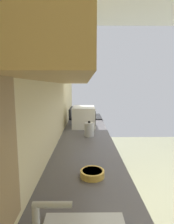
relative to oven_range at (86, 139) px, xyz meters
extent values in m
cube|color=beige|center=(-1.65, 0.37, 0.92)|extent=(4.33, 0.12, 2.77)
cube|color=tan|center=(-2.04, 0.01, -0.03)|extent=(3.39, 0.59, 0.89)
cube|color=#4D4B50|center=(-2.04, 0.01, 0.43)|extent=(3.42, 0.62, 0.02)
cube|color=#332819|center=(-2.04, -0.28, -0.03)|extent=(0.01, 0.01, 0.82)
cube|color=#332819|center=(-1.62, -0.28, -0.03)|extent=(0.01, 0.01, 0.82)
cube|color=#332819|center=(-1.19, -0.28, -0.03)|extent=(0.01, 0.01, 0.82)
cube|color=#332819|center=(-0.77, -0.28, -0.03)|extent=(0.01, 0.01, 0.82)
cube|color=tan|center=(-2.04, 0.15, 1.35)|extent=(2.10, 0.33, 0.56)
cube|color=black|center=(0.00, 0.00, -0.02)|extent=(0.67, 0.62, 0.91)
cube|color=black|center=(0.00, -0.32, -0.06)|extent=(0.52, 0.01, 0.50)
cube|color=black|center=(0.00, 0.00, 0.45)|extent=(0.64, 0.59, 0.02)
cube|color=black|center=(0.00, 0.29, 0.53)|extent=(0.64, 0.04, 0.18)
cylinder|color=#38383D|center=(-0.15, -0.11, 0.46)|extent=(0.11, 0.11, 0.01)
cylinder|color=#38383D|center=(0.15, -0.11, 0.46)|extent=(0.11, 0.11, 0.01)
cylinder|color=#38383D|center=(-0.15, 0.11, 0.46)|extent=(0.11, 0.11, 0.01)
cylinder|color=#38383D|center=(0.15, 0.11, 0.46)|extent=(0.11, 0.11, 0.01)
cylinder|color=#B7BABF|center=(-2.99, 0.11, 0.68)|extent=(0.02, 0.12, 0.02)
cube|color=white|center=(-0.83, 0.03, 0.59)|extent=(0.47, 0.33, 0.30)
cube|color=black|center=(-0.88, -0.13, 0.59)|extent=(0.29, 0.01, 0.21)
cube|color=#2D2D33|center=(-0.65, -0.13, 0.59)|extent=(0.09, 0.01, 0.21)
cylinder|color=gold|center=(-2.37, -0.04, 0.46)|extent=(0.16, 0.16, 0.04)
cylinder|color=gold|center=(-2.37, -0.04, 0.47)|extent=(0.13, 0.13, 0.02)
cylinder|color=#B7BABF|center=(-1.38, -0.04, 0.52)|extent=(0.11, 0.11, 0.16)
cylinder|color=black|center=(-1.38, -0.04, 0.61)|extent=(0.03, 0.03, 0.02)
cylinder|color=#B7BABF|center=(-1.32, -0.04, 0.55)|extent=(0.07, 0.02, 0.05)
camera|label=1|loc=(-3.51, 0.01, 1.04)|focal=29.01mm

